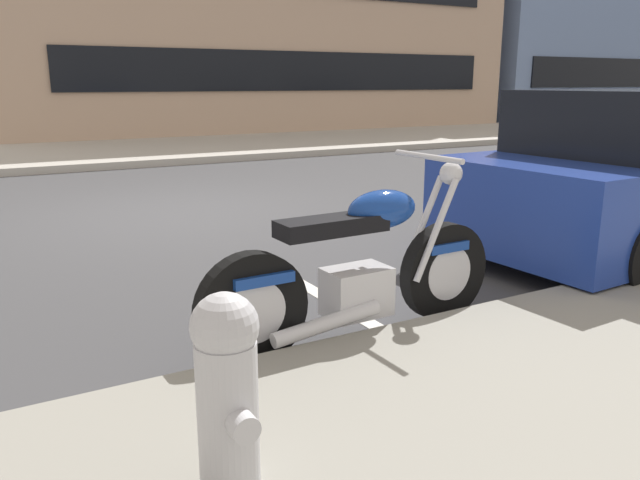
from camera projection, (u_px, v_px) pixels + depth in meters
ground_plane at (179, 213)px, 7.72m from camera, size 260.00×260.00×0.00m
sidewalk_far_curb at (492, 132)px, 19.30m from camera, size 120.00×5.00×0.14m
parking_stall_stripe at (343, 307)px, 4.49m from camera, size 0.12×2.20×0.01m
parked_motorcycle at (360, 272)px, 3.85m from camera, size 2.08×0.62×1.13m
fire_hydrant at (227, 387)px, 2.21m from camera, size 0.24×0.36×0.74m
townhouse_far_uphill at (515, 18)px, 28.18m from camera, size 9.64×9.85×8.68m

